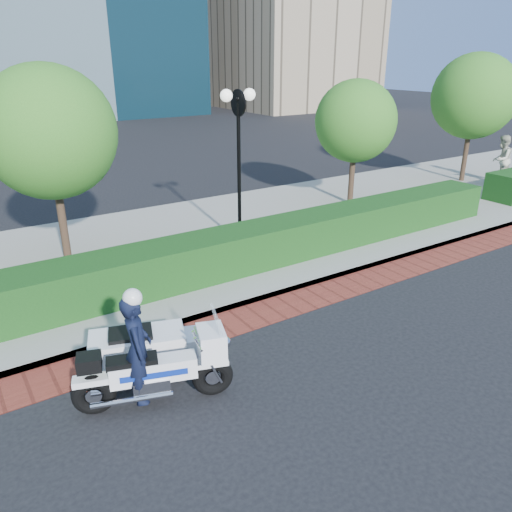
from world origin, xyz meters
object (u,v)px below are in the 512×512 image
pedestrian (501,159)px  tree_c (356,121)px  tree_b (49,133)px  tree_d (474,96)px  lamppost (239,144)px  police_motorcycle (145,354)px

pedestrian → tree_c: bearing=-22.5°
tree_b → pedestrian: size_ratio=2.47×
tree_d → pedestrian: 2.84m
pedestrian → tree_b: bearing=-17.6°
lamppost → police_motorcycle: 7.18m
tree_d → police_motorcycle: (-16.76, -6.17, -2.91)m
lamppost → tree_c: (5.50, 1.30, 0.09)m
lamppost → tree_d: tree_d is taller
tree_b → tree_c: 10.01m
police_motorcycle → tree_b: bearing=106.0°
tree_c → lamppost: bearing=-166.7°
tree_b → pedestrian: (17.36, -1.11, -2.29)m
lamppost → police_motorcycle: lamppost is taller
tree_d → pedestrian: (0.86, -1.11, -2.47)m
tree_d → tree_b: bearing=180.0°
lamppost → tree_b: size_ratio=0.86×
police_motorcycle → pedestrian: size_ratio=1.24×
tree_c → tree_d: tree_d is taller
tree_b → tree_c: bearing=-0.0°
police_motorcycle → pedestrian: (17.62, 5.06, 0.44)m
tree_c → tree_d: size_ratio=0.83×
tree_b → police_motorcycle: 6.76m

